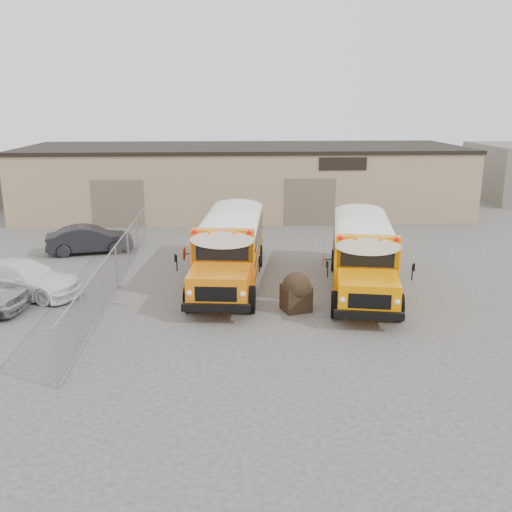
{
  "coord_description": "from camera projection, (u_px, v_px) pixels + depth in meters",
  "views": [
    {
      "loc": [
        -1.35,
        -20.42,
        7.61
      ],
      "look_at": [
        -0.15,
        1.78,
        1.6
      ],
      "focal_mm": 40.0,
      "sensor_mm": 36.0,
      "label": 1
    }
  ],
  "objects": [
    {
      "name": "ground",
      "position": [
        262.0,
        308.0,
        21.74
      ],
      "size": [
        120.0,
        120.0,
        0.0
      ],
      "primitive_type": "plane",
      "color": "#44423E",
      "rests_on": "ground"
    },
    {
      "name": "car_white",
      "position": [
        23.0,
        279.0,
        23.03
      ],
      "size": [
        5.3,
        3.58,
        1.42
      ],
      "primitive_type": "imported",
      "rotation": [
        0.0,
        0.0,
        1.22
      ],
      "color": "white",
      "rests_on": "ground"
    },
    {
      "name": "chainlink_fence",
      "position": [
        116.0,
        266.0,
        24.09
      ],
      "size": [
        0.07,
        18.07,
        1.81
      ],
      "color": "#95989D",
      "rests_on": "ground"
    },
    {
      "name": "tarp_bundle",
      "position": [
        296.0,
        291.0,
        21.35
      ],
      "size": [
        1.21,
        1.14,
        1.49
      ],
      "color": "black",
      "rests_on": "ground"
    },
    {
      "name": "car_dark",
      "position": [
        90.0,
        239.0,
        29.61
      ],
      "size": [
        4.59,
        2.45,
        1.44
      ],
      "primitive_type": "imported",
      "rotation": [
        0.0,
        0.0,
        1.79
      ],
      "color": "black",
      "rests_on": "ground"
    },
    {
      "name": "school_bus_left",
      "position": [
        241.0,
        215.0,
        30.85
      ],
      "size": [
        3.64,
        10.27,
        2.95
      ],
      "color": "orange",
      "rests_on": "ground"
    },
    {
      "name": "school_bus_right",
      "position": [
        357.0,
        220.0,
        29.83
      ],
      "size": [
        4.12,
        10.06,
        2.87
      ],
      "color": "#FF9000",
      "rests_on": "ground"
    },
    {
      "name": "warehouse",
      "position": [
        244.0,
        179.0,
        40.4
      ],
      "size": [
        30.2,
        10.2,
        4.67
      ],
      "color": "tan",
      "rests_on": "ground"
    }
  ]
}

